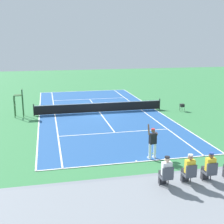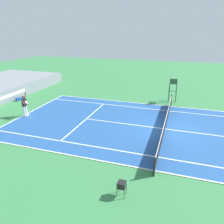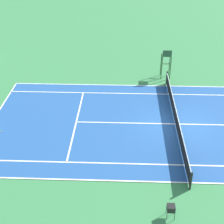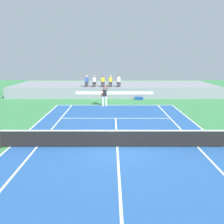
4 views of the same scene
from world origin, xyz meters
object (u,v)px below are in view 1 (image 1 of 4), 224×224
Objects in this scene: tennis_player at (153,142)px; tennis_ball at (152,153)px; ball_hopper at (182,105)px; umpire_chair at (19,99)px; spectator_seated_3 at (189,170)px; equipment_bag at (101,194)px; spectator_seated_2 at (209,168)px; spectator_seated_4 at (166,172)px.

tennis_player reaches higher than tennis_ball.
ball_hopper is at bearing -123.66° from tennis_ball.
ball_hopper is (-14.87, 1.17, -0.98)m from umpire_chair.
tennis_ball is at bearing -97.67° from spectator_seated_3.
ball_hopper is at bearing 175.52° from umpire_chair.
tennis_ball is at bearing -132.14° from equipment_bag.
ball_hopper reaches higher than equipment_bag.
equipment_bag is at bearing -24.53° from spectator_seated_2.
spectator_seated_3 reaches higher than equipment_bag.
ball_hopper is (-6.76, -10.43, -0.42)m from tennis_player.
tennis_player is 14.16m from umpire_chair.
equipment_bag is at bearing 53.52° from ball_hopper.
tennis_ball is 13.84m from umpire_chair.
tennis_ball is 11.72m from ball_hopper.
tennis_player is 2.98× the size of ball_hopper.
tennis_ball is (-0.82, -6.13, -1.79)m from spectator_seated_3.
spectator_seated_3 is 1.33× the size of equipment_bag.
spectator_seated_4 reaches higher than tennis_player.
spectator_seated_4 is 1.81× the size of ball_hopper.
equipment_bag is (3.95, -1.80, -1.66)m from spectator_seated_2.
spectator_seated_4 reaches higher than umpire_chair.
spectator_seated_2 is 0.61× the size of tennis_player.
spectator_seated_4 is 18.28m from umpire_chair.
spectator_seated_2 is 0.52× the size of umpire_chair.
spectator_seated_3 is at bearing 0.00° from spectator_seated_2.
spectator_seated_2 and spectator_seated_3 have the same top height.
spectator_seated_3 is at bearing 113.92° from umpire_chair.
ball_hopper is (-6.49, -9.75, 0.54)m from tennis_ball.
equipment_bag is at bearing 47.86° from tennis_ball.
tennis_ball is at bearing 127.54° from umpire_chair.
spectator_seated_3 is at bearing 149.71° from equipment_bag.
spectator_seated_3 is 1.81× the size of ball_hopper.
umpire_chair is at bearing -73.65° from equipment_bag.
spectator_seated_2 is 18.60× the size of tennis_ball.
equipment_bag is 17.50m from ball_hopper.
umpire_chair is 15.94m from equipment_bag.
tennis_ball is at bearing -89.63° from spectator_seated_2.
umpire_chair is at bearing -55.02° from tennis_player.
tennis_ball is 5.83m from equipment_bag.
spectator_seated_2 is 17.18m from ball_hopper.
umpire_chair is 2.56× the size of equipment_bag.
spectator_seated_3 is at bearing 84.20° from tennis_player.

